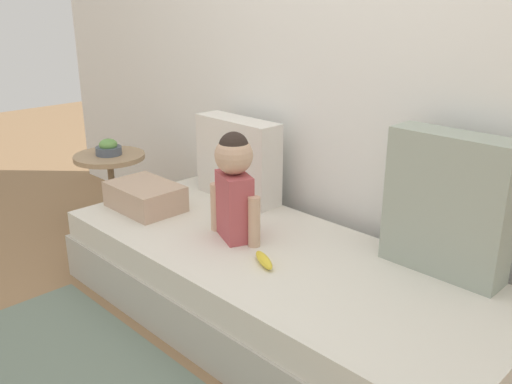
# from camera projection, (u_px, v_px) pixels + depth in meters

# --- Properties ---
(ground_plane) EXTENTS (12.00, 12.00, 0.00)m
(ground_plane) POSITION_uv_depth(u_px,v_px,m) (273.00, 322.00, 2.59)
(ground_plane) COLOR #93704C
(back_wall) EXTENTS (5.45, 0.10, 2.58)m
(back_wall) POSITION_uv_depth(u_px,v_px,m) (363.00, 34.00, 2.54)
(back_wall) COLOR white
(back_wall) RESTS_ON ground
(couch) EXTENTS (2.25, 0.91, 0.38)m
(couch) POSITION_uv_depth(u_px,v_px,m) (273.00, 288.00, 2.53)
(couch) COLOR beige
(couch) RESTS_ON ground
(throw_pillow_left) EXTENTS (0.53, 0.16, 0.45)m
(throw_pillow_left) POSITION_uv_depth(u_px,v_px,m) (238.00, 159.00, 3.04)
(throw_pillow_left) COLOR silver
(throw_pillow_left) RESTS_ON couch
(throw_pillow_right) EXTENTS (0.50, 0.16, 0.58)m
(throw_pillow_right) POSITION_uv_depth(u_px,v_px,m) (448.00, 205.00, 2.19)
(throw_pillow_right) COLOR #99A393
(throw_pillow_right) RESTS_ON couch
(toddler) EXTENTS (0.32, 0.19, 0.51)m
(toddler) POSITION_uv_depth(u_px,v_px,m) (234.00, 183.00, 2.50)
(toddler) COLOR #B24C51
(toddler) RESTS_ON couch
(banana) EXTENTS (0.17, 0.11, 0.04)m
(banana) POSITION_uv_depth(u_px,v_px,m) (264.00, 260.00, 2.33)
(banana) COLOR yellow
(banana) RESTS_ON couch
(folded_blanket) EXTENTS (0.40, 0.28, 0.14)m
(folded_blanket) POSITION_uv_depth(u_px,v_px,m) (145.00, 196.00, 2.93)
(folded_blanket) COLOR tan
(folded_blanket) RESTS_ON couch
(side_table) EXTENTS (0.44, 0.44, 0.52)m
(side_table) POSITION_uv_depth(u_px,v_px,m) (111.00, 172.00, 3.46)
(side_table) COLOR tan
(side_table) RESTS_ON ground
(fruit_bowl) EXTENTS (0.16, 0.16, 0.10)m
(fruit_bowl) POSITION_uv_depth(u_px,v_px,m) (109.00, 148.00, 3.41)
(fruit_bowl) COLOR #4C5666
(fruit_bowl) RESTS_ON side_table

